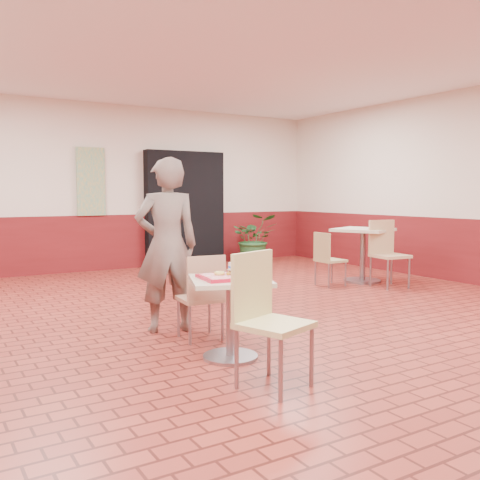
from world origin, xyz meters
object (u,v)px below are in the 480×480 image
ring_donut (219,273)px  long_john_donut (234,272)px  main_table (230,305)px  potted_plant (255,238)px  chair_main_front (265,312)px  paper_cup (232,267)px  serving_tray (230,277)px  chair_main_back (203,293)px  chair_second_front (386,250)px  chair_second_left (327,256)px  second_table (363,246)px  customer (167,245)px

ring_donut → long_john_donut: 0.13m
main_table → potted_plant: (3.55, 5.12, 0.03)m
chair_main_front → potted_plant: 6.86m
ring_donut → paper_cup: paper_cup is taller
serving_tray → ring_donut: bearing=147.7°
chair_main_back → chair_second_front: 3.91m
main_table → chair_second_left: 3.81m
long_john_donut → potted_plant: (3.51, 5.12, -0.24)m
paper_cup → chair_second_front: (3.67, 1.69, -0.20)m
ring_donut → chair_second_left: (3.11, 2.26, -0.28)m
main_table → chair_main_front: 0.70m
chair_main_back → chair_second_left: chair_main_back is taller
ring_donut → second_table: (3.85, 2.27, -0.16)m
second_table → chair_second_left: (-0.74, -0.01, -0.12)m
main_table → serving_tray: (0.00, 0.00, 0.24)m
chair_main_back → serving_tray: (-0.05, -0.60, 0.24)m
serving_tray → long_john_donut: long_john_donut is taller
customer → potted_plant: (3.64, 4.01, -0.38)m
serving_tray → paper_cup: (0.09, 0.13, 0.06)m
second_table → chair_second_left: size_ratio=1.04×
serving_tray → chair_second_left: bearing=37.2°
main_table → customer: (-0.09, 1.11, 0.41)m
chair_main_front → chair_second_left: chair_main_front is taller
chair_main_front → second_table: chair_main_front is taller
customer → chair_second_left: size_ratio=2.16×
serving_tray → ring_donut: ring_donut is taller
customer → serving_tray: size_ratio=3.56×
serving_tray → chair_main_front: bearing=-98.9°
long_john_donut → paper_cup: (0.06, 0.14, 0.02)m
paper_cup → customer: bearing=100.5°
chair_main_back → second_table: size_ratio=0.97×
chair_main_front → second_table: size_ratio=1.15×
chair_second_left → chair_second_front: (0.74, -0.49, 0.10)m
chair_second_left → long_john_donut: bearing=129.0°
chair_main_front → second_table: bearing=18.8°
main_table → long_john_donut: size_ratio=4.29×
serving_tray → chair_second_front: chair_second_front is taller
main_table → chair_second_left: (3.03, 2.30, -0.01)m
customer → ring_donut: size_ratio=19.16×
ring_donut → potted_plant: bearing=54.4°
long_john_donut → chair_second_left: chair_second_left is taller
paper_cup → second_table: second_table is taller
second_table → long_john_donut: bearing=-148.1°
main_table → chair_main_back: 0.61m
customer → ring_donut: customer is taller
potted_plant → chair_main_front: bearing=-122.2°
chair_second_front → potted_plant: 3.31m
paper_cup → chair_main_front: bearing=-103.9°
serving_tray → chair_second_front: bearing=25.8°
main_table → long_john_donut: (0.04, -0.00, 0.28)m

